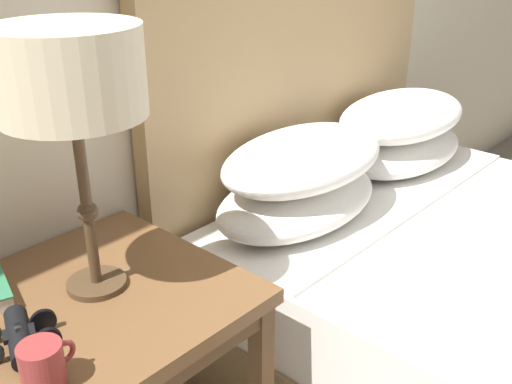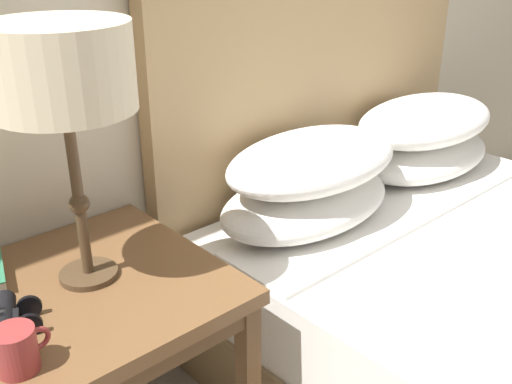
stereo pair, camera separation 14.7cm
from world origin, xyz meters
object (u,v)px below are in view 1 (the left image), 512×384
(nightstand, at_px, (99,324))
(table_lamp, at_px, (70,78))
(binoculars_pair, at_px, (21,336))
(coffee_mug, at_px, (43,366))

(nightstand, xyz_separation_m, table_lamp, (0.02, 0.02, 0.54))
(nightstand, distance_m, table_lamp, 0.54)
(nightstand, distance_m, binoculars_pair, 0.22)
(nightstand, relative_size, table_lamp, 1.04)
(nightstand, height_order, coffee_mug, coffee_mug)
(nightstand, bearing_deg, binoculars_pair, -166.48)
(binoculars_pair, relative_size, coffee_mug, 1.59)
(table_lamp, height_order, binoculars_pair, table_lamp)
(binoculars_pair, bearing_deg, table_lamp, 17.81)
(table_lamp, relative_size, binoculars_pair, 3.44)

